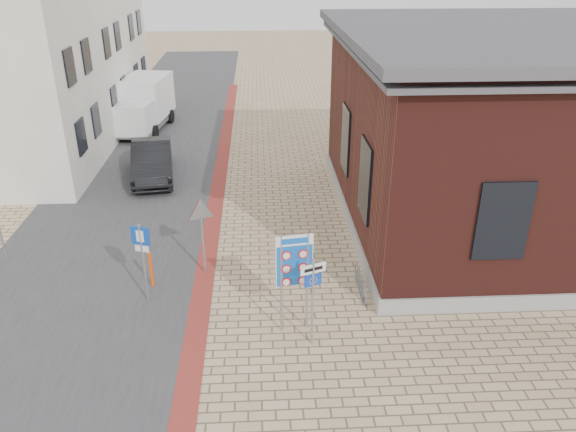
{
  "coord_description": "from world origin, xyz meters",
  "views": [
    {
      "loc": [
        -0.23,
        -11.65,
        9.16
      ],
      "look_at": [
        0.56,
        2.85,
        2.2
      ],
      "focal_mm": 35.0,
      "sensor_mm": 36.0,
      "label": 1
    }
  ],
  "objects_px": {
    "border_sign": "(294,263)",
    "parking_sign": "(142,250)",
    "box_truck": "(143,104)",
    "essen_sign": "(313,289)",
    "sedan": "(152,160)",
    "bollard": "(151,270)"
  },
  "relations": [
    {
      "from": "border_sign",
      "to": "essen_sign",
      "type": "height_order",
      "value": "border_sign"
    },
    {
      "from": "parking_sign",
      "to": "essen_sign",
      "type": "bearing_deg",
      "value": -8.05
    },
    {
      "from": "essen_sign",
      "to": "bollard",
      "type": "height_order",
      "value": "essen_sign"
    },
    {
      "from": "sedan",
      "to": "border_sign",
      "type": "height_order",
      "value": "border_sign"
    },
    {
      "from": "sedan",
      "to": "essen_sign",
      "type": "distance_m",
      "value": 13.25
    },
    {
      "from": "border_sign",
      "to": "box_truck",
      "type": "bearing_deg",
      "value": 102.23
    },
    {
      "from": "parking_sign",
      "to": "sedan",
      "type": "bearing_deg",
      "value": 115.45
    },
    {
      "from": "box_truck",
      "to": "essen_sign",
      "type": "distance_m",
      "value": 20.51
    },
    {
      "from": "bollard",
      "to": "box_truck",
      "type": "bearing_deg",
      "value": 100.43
    },
    {
      "from": "box_truck",
      "to": "border_sign",
      "type": "xyz_separation_m",
      "value": [
        7.07,
        -18.47,
        0.57
      ]
    },
    {
      "from": "box_truck",
      "to": "bollard",
      "type": "relative_size",
      "value": 4.95
    },
    {
      "from": "border_sign",
      "to": "parking_sign",
      "type": "relative_size",
      "value": 1.14
    },
    {
      "from": "parking_sign",
      "to": "bollard",
      "type": "bearing_deg",
      "value": 107.29
    },
    {
      "from": "parking_sign",
      "to": "bollard",
      "type": "height_order",
      "value": "parking_sign"
    },
    {
      "from": "bollard",
      "to": "essen_sign",
      "type": "bearing_deg",
      "value": -33.07
    },
    {
      "from": "essen_sign",
      "to": "parking_sign",
      "type": "distance_m",
      "value": 4.98
    },
    {
      "from": "essen_sign",
      "to": "bollard",
      "type": "distance_m",
      "value": 5.48
    },
    {
      "from": "parking_sign",
      "to": "border_sign",
      "type": "bearing_deg",
      "value": -2.85
    },
    {
      "from": "sedan",
      "to": "parking_sign",
      "type": "height_order",
      "value": "parking_sign"
    },
    {
      "from": "border_sign",
      "to": "essen_sign",
      "type": "relative_size",
      "value": 1.13
    },
    {
      "from": "parking_sign",
      "to": "bollard",
      "type": "relative_size",
      "value": 2.19
    },
    {
      "from": "border_sign",
      "to": "parking_sign",
      "type": "xyz_separation_m",
      "value": [
        -4.09,
        1.5,
        -0.34
      ]
    }
  ]
}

